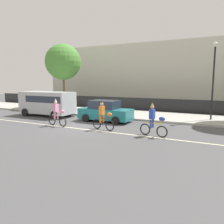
# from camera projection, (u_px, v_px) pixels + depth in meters

# --- Properties ---
(ground_plane) EXTENTS (80.00, 80.00, 0.00)m
(ground_plane) POSITION_uv_depth(u_px,v_px,m) (83.00, 127.00, 14.84)
(ground_plane) COLOR #4C4C4F
(road_centre_line) EXTENTS (36.00, 0.14, 0.01)m
(road_centre_line) POSITION_uv_depth(u_px,v_px,m) (79.00, 129.00, 14.40)
(road_centre_line) COLOR beige
(road_centre_line) RESTS_ON ground
(sidewalk_curb) EXTENTS (60.00, 5.00, 0.15)m
(sidewalk_curb) POSITION_uv_depth(u_px,v_px,m) (122.00, 114.00, 20.59)
(sidewalk_curb) COLOR #ADAAA3
(sidewalk_curb) RESTS_ON ground
(fence_line) EXTENTS (40.00, 0.08, 1.40)m
(fence_line) POSITION_uv_depth(u_px,v_px,m) (133.00, 104.00, 23.07)
(fence_line) COLOR black
(fence_line) RESTS_ON ground
(building_backdrop) EXTENTS (28.00, 8.00, 7.82)m
(building_backdrop) POSITION_uv_depth(u_px,v_px,m) (149.00, 76.00, 30.67)
(building_backdrop) COLOR beige
(building_backdrop) RESTS_ON ground
(parade_cyclist_pink) EXTENTS (1.72, 0.50, 1.92)m
(parade_cyclist_pink) POSITION_uv_depth(u_px,v_px,m) (57.00, 114.00, 15.19)
(parade_cyclist_pink) COLOR black
(parade_cyclist_pink) RESTS_ON ground
(parade_cyclist_orange) EXTENTS (1.71, 0.52, 1.92)m
(parade_cyclist_orange) POSITION_uv_depth(u_px,v_px,m) (103.00, 117.00, 13.94)
(parade_cyclist_orange) COLOR black
(parade_cyclist_orange) RESTS_ON ground
(parade_cyclist_cobalt) EXTENTS (1.70, 0.54, 1.92)m
(parade_cyclist_cobalt) POSITION_uv_depth(u_px,v_px,m) (154.00, 122.00, 12.32)
(parade_cyclist_cobalt) COLOR black
(parade_cyclist_cobalt) RESTS_ON ground
(parked_van_silver) EXTENTS (5.00, 2.22, 2.18)m
(parked_van_silver) POSITION_uv_depth(u_px,v_px,m) (48.00, 102.00, 19.53)
(parked_van_silver) COLOR silver
(parked_van_silver) RESTS_ON ground
(parked_car_teal) EXTENTS (4.10, 1.92, 1.64)m
(parked_car_teal) POSITION_uv_depth(u_px,v_px,m) (105.00, 111.00, 16.96)
(parked_car_teal) COLOR #1E727A
(parked_car_teal) RESTS_ON ground
(street_lamp_post) EXTENTS (0.36, 0.36, 5.86)m
(street_lamp_post) POSITION_uv_depth(u_px,v_px,m) (214.00, 70.00, 16.49)
(street_lamp_post) COLOR black
(street_lamp_post) RESTS_ON sidewalk_curb
(street_tree_near_lamp) EXTENTS (4.11, 4.11, 7.23)m
(street_tree_near_lamp) POSITION_uv_depth(u_px,v_px,m) (63.00, 62.00, 25.23)
(street_tree_near_lamp) COLOR brown
(street_tree_near_lamp) RESTS_ON sidewalk_curb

